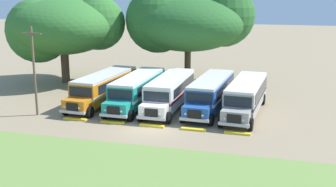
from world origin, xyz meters
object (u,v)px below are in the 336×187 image
Objects in this scene: secondary_tree at (64,26)px; utility_pole at (34,69)px; parked_bus_slot_2 at (170,91)px; broad_shade_tree at (190,20)px; parked_bus_slot_0 at (104,87)px; parked_bus_slot_3 at (211,92)px; parked_bus_slot_1 at (137,89)px; parked_bus_slot_4 at (246,95)px.

secondary_tree reaches higher than utility_pole.
broad_shade_tree reaches higher than parked_bus_slot_2.
parked_bus_slot_0 is 7.18m from utility_pole.
parked_bus_slot_3 is 1.42× the size of utility_pole.
parked_bus_slot_0 is 1.01× the size of parked_bus_slot_1.
broad_shade_tree reaches higher than parked_bus_slot_4.
secondary_tree is (-8.32, 7.86, 4.97)m from parked_bus_slot_0.
broad_shade_tree is at bearing -143.55° from parked_bus_slot_4.
parked_bus_slot_0 is at bearing -90.20° from parked_bus_slot_1.
parked_bus_slot_0 is 0.83× the size of secondary_tree.
parked_bus_slot_1 is 9.46m from utility_pole.
parked_bus_slot_2 is at bearing 94.96° from parked_bus_slot_0.
utility_pole is at bearing -31.95° from parked_bus_slot_0.
secondary_tree reaches higher than parked_bus_slot_3.
broad_shade_tree is (-7.81, 12.06, 5.63)m from parked_bus_slot_4.
parked_bus_slot_2 is 0.99× the size of parked_bus_slot_4.
parked_bus_slot_2 is at bearing -27.60° from secondary_tree.
broad_shade_tree is at bearing 17.51° from secondary_tree.
secondary_tree is (-14.84, 7.76, 4.97)m from parked_bus_slot_2.
parked_bus_slot_2 is 6.94m from parked_bus_slot_4.
broad_shade_tree is (-4.60, 11.68, 5.63)m from parked_bus_slot_3.
secondary_tree is at bearing -108.28° from parked_bus_slot_3.
parked_bus_slot_2 is at bearing -85.60° from parked_bus_slot_4.
broad_shade_tree is 20.38m from utility_pole.
parked_bus_slot_0 is 6.52m from parked_bus_slot_2.
parked_bus_slot_4 is 0.83× the size of secondary_tree.
parked_bus_slot_3 is 1.00× the size of parked_bus_slot_4.
parked_bus_slot_2 is 3.76m from parked_bus_slot_3.
parked_bus_slot_3 is 20.56m from secondary_tree.
parked_bus_slot_3 is at bearing 22.98° from utility_pole.
parked_bus_slot_0 is 1.01× the size of parked_bus_slot_2.
parked_bus_slot_3 is (3.73, 0.49, 0.00)m from parked_bus_slot_2.
broad_shade_tree reaches higher than secondary_tree.
broad_shade_tree is 1.10× the size of secondary_tree.
secondary_tree is at bearing -105.84° from parked_bus_slot_4.
parked_bus_slot_0 is 1.00× the size of parked_bus_slot_3.
parked_bus_slot_4 is (6.94, 0.11, 0.00)m from parked_bus_slot_2.
parked_bus_slot_4 is (10.07, 0.26, 0.00)m from parked_bus_slot_1.
broad_shade_tree is at bearing -155.41° from parked_bus_slot_3.
secondary_tree is at bearing -123.44° from parked_bus_slot_1.
broad_shade_tree is at bearing 159.31° from parked_bus_slot_0.
secondary_tree reaches higher than parked_bus_slot_0.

